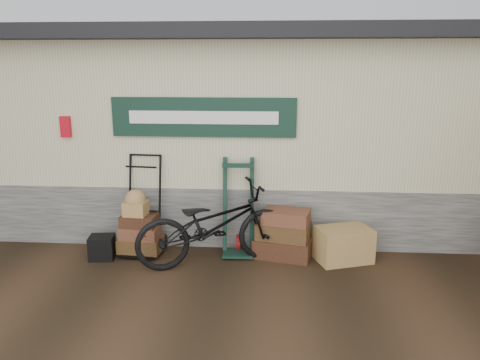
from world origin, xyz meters
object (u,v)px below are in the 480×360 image
wicker_hamper (344,244)px  black_trunk (102,247)px  porter_trolley (143,204)px  bicycle (214,221)px  suitcase_stack (283,233)px  green_barrow (238,207)px

wicker_hamper → black_trunk: wicker_hamper is taller
porter_trolley → bicycle: size_ratio=0.68×
suitcase_stack → bicycle: bicycle is taller
green_barrow → suitcase_stack: (0.65, -0.06, -0.34)m
green_barrow → suitcase_stack: bearing=-7.3°
suitcase_stack → black_trunk: bearing=-174.0°
green_barrow → porter_trolley: bearing=179.0°
porter_trolley → black_trunk: 0.83m
suitcase_stack → wicker_hamper: (0.83, -0.10, -0.11)m
wicker_hamper → black_trunk: bearing=-177.1°
porter_trolley → wicker_hamper: (2.85, -0.14, -0.49)m
green_barrow → bicycle: (-0.30, -0.39, -0.07)m
suitcase_stack → green_barrow: bearing=174.4°
suitcase_stack → black_trunk: size_ratio=2.36×
suitcase_stack → black_trunk: suitcase_stack is taller
wicker_hamper → bicycle: (-1.78, -0.23, 0.38)m
suitcase_stack → bicycle: (-0.95, -0.33, 0.27)m
wicker_hamper → black_trunk: size_ratio=2.18×
wicker_hamper → black_trunk: (-3.38, -0.17, -0.07)m
porter_trolley → suitcase_stack: (2.02, -0.04, -0.37)m
black_trunk → green_barrow: bearing=9.9°
suitcase_stack → wicker_hamper: size_ratio=1.08×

